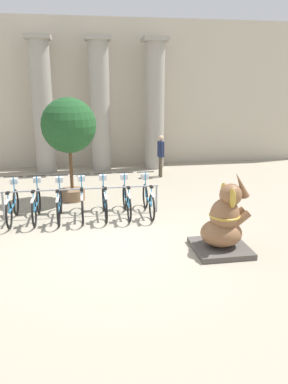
{
  "coord_description": "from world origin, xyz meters",
  "views": [
    {
      "loc": [
        -0.75,
        -7.66,
        3.39
      ],
      "look_at": [
        0.61,
        0.53,
        1.0
      ],
      "focal_mm": 35.0,
      "sensor_mm": 36.0,
      "label": 1
    }
  ],
  "objects_px": {
    "person_pedestrian": "(161,152)",
    "potted_tree": "(69,129)",
    "bicycle_0": "(13,205)",
    "bicycle_1": "(36,204)",
    "bicycle_6": "(148,199)",
    "bicycle_5": "(127,200)",
    "elephant_statue": "(224,225)",
    "bicycle_2": "(59,203)",
    "bicycle_3": "(82,202)",
    "bicycle_4": "(105,201)"
  },
  "relations": [
    {
      "from": "bicycle_1",
      "to": "bicycle_3",
      "type": "height_order",
      "value": "same"
    },
    {
      "from": "bicycle_0",
      "to": "bicycle_2",
      "type": "height_order",
      "value": "same"
    },
    {
      "from": "bicycle_4",
      "to": "bicycle_5",
      "type": "bearing_deg",
      "value": -2.32
    },
    {
      "from": "bicycle_2",
      "to": "elephant_statue",
      "type": "relative_size",
      "value": 1.01
    },
    {
      "from": "bicycle_1",
      "to": "elephant_statue",
      "type": "xyz_separation_m",
      "value": [
        4.08,
        -2.62,
        0.17
      ]
    },
    {
      "from": "bicycle_5",
      "to": "bicycle_2",
      "type": "bearing_deg",
      "value": -178.97
    },
    {
      "from": "bicycle_4",
      "to": "bicycle_5",
      "type": "height_order",
      "value": "same"
    },
    {
      "from": "bicycle_6",
      "to": "potted_tree",
      "type": "height_order",
      "value": "potted_tree"
    },
    {
      "from": "person_pedestrian",
      "to": "potted_tree",
      "type": "bearing_deg",
      "value": -142.46
    },
    {
      "from": "elephant_statue",
      "to": "person_pedestrian",
      "type": "xyz_separation_m",
      "value": [
        0.06,
        6.72,
        0.35
      ]
    },
    {
      "from": "elephant_statue",
      "to": "potted_tree",
      "type": "height_order",
      "value": "potted_tree"
    },
    {
      "from": "bicycle_1",
      "to": "bicycle_6",
      "type": "bearing_deg",
      "value": -0.66
    },
    {
      "from": "bicycle_3",
      "to": "bicycle_5",
      "type": "relative_size",
      "value": 1.0
    },
    {
      "from": "bicycle_5",
      "to": "person_pedestrian",
      "type": "relative_size",
      "value": 1.1
    },
    {
      "from": "bicycle_1",
      "to": "bicycle_5",
      "type": "relative_size",
      "value": 1.0
    },
    {
      "from": "bicycle_1",
      "to": "bicycle_2",
      "type": "relative_size",
      "value": 1.0
    },
    {
      "from": "bicycle_2",
      "to": "bicycle_6",
      "type": "distance_m",
      "value": 2.35
    },
    {
      "from": "bicycle_3",
      "to": "bicycle_0",
      "type": "bearing_deg",
      "value": -179.4
    },
    {
      "from": "bicycle_0",
      "to": "bicycle_3",
      "type": "xyz_separation_m",
      "value": [
        1.76,
        0.02,
        0.0
      ]
    },
    {
      "from": "bicycle_5",
      "to": "bicycle_6",
      "type": "xyz_separation_m",
      "value": [
        0.59,
        -0.01,
        0.0
      ]
    },
    {
      "from": "elephant_statue",
      "to": "person_pedestrian",
      "type": "height_order",
      "value": "elephant_statue"
    },
    {
      "from": "bicycle_3",
      "to": "bicycle_6",
      "type": "xyz_separation_m",
      "value": [
        1.76,
        -0.02,
        0.0
      ]
    },
    {
      "from": "bicycle_3",
      "to": "potted_tree",
      "type": "height_order",
      "value": "potted_tree"
    },
    {
      "from": "bicycle_6",
      "to": "person_pedestrian",
      "type": "xyz_separation_m",
      "value": [
        1.21,
        4.14,
        0.52
      ]
    },
    {
      "from": "bicycle_6",
      "to": "bicycle_5",
      "type": "bearing_deg",
      "value": 178.96
    },
    {
      "from": "bicycle_6",
      "to": "bicycle_1",
      "type": "bearing_deg",
      "value": 179.34
    },
    {
      "from": "bicycle_0",
      "to": "bicycle_1",
      "type": "xyz_separation_m",
      "value": [
        0.59,
        0.03,
        0.0
      ]
    },
    {
      "from": "bicycle_0",
      "to": "bicycle_4",
      "type": "distance_m",
      "value": 2.35
    },
    {
      "from": "bicycle_3",
      "to": "person_pedestrian",
      "type": "bearing_deg",
      "value": 54.21
    },
    {
      "from": "bicycle_2",
      "to": "bicycle_5",
      "type": "relative_size",
      "value": 1.0
    },
    {
      "from": "bicycle_0",
      "to": "person_pedestrian",
      "type": "relative_size",
      "value": 1.1
    },
    {
      "from": "bicycle_5",
      "to": "elephant_statue",
      "type": "relative_size",
      "value": 1.01
    },
    {
      "from": "potted_tree",
      "to": "bicycle_1",
      "type": "bearing_deg",
      "value": -118.84
    },
    {
      "from": "bicycle_4",
      "to": "bicycle_6",
      "type": "relative_size",
      "value": 1.0
    },
    {
      "from": "bicycle_2",
      "to": "bicycle_3",
      "type": "relative_size",
      "value": 1.0
    },
    {
      "from": "bicycle_1",
      "to": "bicycle_4",
      "type": "relative_size",
      "value": 1.0
    },
    {
      "from": "bicycle_5",
      "to": "elephant_statue",
      "type": "xyz_separation_m",
      "value": [
        1.73,
        -2.6,
        0.17
      ]
    },
    {
      "from": "bicycle_4",
      "to": "person_pedestrian",
      "type": "distance_m",
      "value": 4.77
    },
    {
      "from": "bicycle_1",
      "to": "person_pedestrian",
      "type": "height_order",
      "value": "person_pedestrian"
    },
    {
      "from": "bicycle_4",
      "to": "elephant_statue",
      "type": "distance_m",
      "value": 3.5
    },
    {
      "from": "bicycle_6",
      "to": "person_pedestrian",
      "type": "relative_size",
      "value": 1.1
    },
    {
      "from": "bicycle_3",
      "to": "bicycle_6",
      "type": "bearing_deg",
      "value": -0.65
    },
    {
      "from": "elephant_statue",
      "to": "bicycle_6",
      "type": "bearing_deg",
      "value": 113.84
    },
    {
      "from": "bicycle_4",
      "to": "bicycle_6",
      "type": "distance_m",
      "value": 1.17
    },
    {
      "from": "bicycle_5",
      "to": "potted_tree",
      "type": "height_order",
      "value": "potted_tree"
    },
    {
      "from": "bicycle_4",
      "to": "bicycle_1",
      "type": "bearing_deg",
      "value": -179.97
    },
    {
      "from": "bicycle_6",
      "to": "elephant_statue",
      "type": "height_order",
      "value": "elephant_statue"
    },
    {
      "from": "bicycle_5",
      "to": "elephant_statue",
      "type": "distance_m",
      "value": 3.12
    },
    {
      "from": "bicycle_6",
      "to": "elephant_statue",
      "type": "bearing_deg",
      "value": -66.16
    },
    {
      "from": "person_pedestrian",
      "to": "bicycle_5",
      "type": "bearing_deg",
      "value": -113.5
    }
  ]
}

